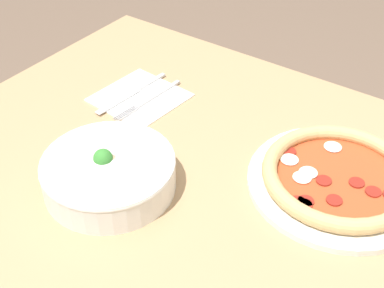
{
  "coord_description": "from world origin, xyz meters",
  "views": [
    {
      "loc": [
        -0.32,
        0.59,
        1.37
      ],
      "look_at": [
        0.11,
        -0.02,
        0.77
      ],
      "focal_mm": 50.0,
      "sensor_mm": 36.0,
      "label": 1
    }
  ],
  "objects_px": {
    "fork": "(150,99)",
    "knife": "(135,91)",
    "pizza": "(339,178)",
    "bowl": "(109,172)"
  },
  "relations": [
    {
      "from": "fork",
      "to": "knife",
      "type": "relative_size",
      "value": 0.95
    },
    {
      "from": "pizza",
      "to": "bowl",
      "type": "height_order",
      "value": "bowl"
    },
    {
      "from": "pizza",
      "to": "fork",
      "type": "distance_m",
      "value": 0.42
    },
    {
      "from": "pizza",
      "to": "fork",
      "type": "bearing_deg",
      "value": -2.07
    },
    {
      "from": "bowl",
      "to": "fork",
      "type": "xyz_separation_m",
      "value": [
        0.11,
        -0.24,
        -0.03
      ]
    },
    {
      "from": "fork",
      "to": "knife",
      "type": "bearing_deg",
      "value": -93.46
    },
    {
      "from": "pizza",
      "to": "bowl",
      "type": "distance_m",
      "value": 0.38
    },
    {
      "from": "pizza",
      "to": "fork",
      "type": "relative_size",
      "value": 1.64
    },
    {
      "from": "knife",
      "to": "bowl",
      "type": "bearing_deg",
      "value": 36.62
    },
    {
      "from": "pizza",
      "to": "knife",
      "type": "distance_m",
      "value": 0.46
    }
  ]
}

